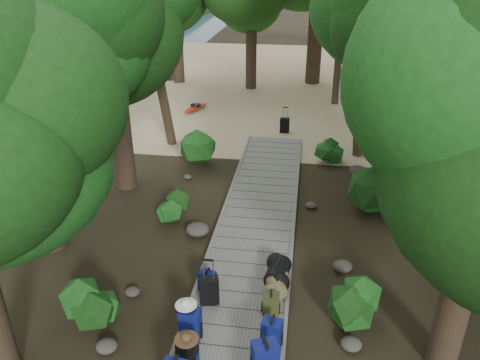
% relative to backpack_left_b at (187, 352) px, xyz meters
% --- Properties ---
extents(ground, '(120.00, 120.00, 0.00)m').
position_rel_backpack_left_b_xyz_m(ground, '(0.62, 4.01, -0.43)').
color(ground, '#2C2516').
rests_on(ground, ground).
extents(sand_beach, '(40.00, 22.00, 0.02)m').
position_rel_backpack_left_b_xyz_m(sand_beach, '(0.62, 20.01, -0.42)').
color(sand_beach, '#CAB588').
rests_on(sand_beach, ground).
extents(boardwalk, '(2.00, 12.00, 0.12)m').
position_rel_backpack_left_b_xyz_m(boardwalk, '(0.62, 5.01, -0.37)').
color(boardwalk, slate).
rests_on(boardwalk, ground).
extents(backpack_left_b, '(0.36, 0.27, 0.61)m').
position_rel_backpack_left_b_xyz_m(backpack_left_b, '(0.00, 0.00, 0.00)').
color(backpack_left_b, black).
rests_on(backpack_left_b, boardwalk).
extents(backpack_left_c, '(0.39, 0.29, 0.70)m').
position_rel_backpack_left_b_xyz_m(backpack_left_c, '(-0.11, 0.65, 0.04)').
color(backpack_left_c, navy).
rests_on(backpack_left_c, boardwalk).
extents(backpack_left_d, '(0.38, 0.32, 0.50)m').
position_rel_backpack_left_b_xyz_m(backpack_left_d, '(-0.08, 1.98, -0.06)').
color(backpack_left_d, navy).
rests_on(backpack_left_d, boardwalk).
extents(backpack_right_b, '(0.50, 0.43, 0.76)m').
position_rel_backpack_left_b_xyz_m(backpack_right_b, '(1.30, -0.01, 0.08)').
color(backpack_right_b, navy).
rests_on(backpack_right_b, boardwalk).
extents(backpack_right_c, '(0.40, 0.32, 0.60)m').
position_rel_backpack_left_b_xyz_m(backpack_right_c, '(1.36, 0.68, -0.01)').
color(backpack_right_c, navy).
rests_on(backpack_right_c, boardwalk).
extents(backpack_right_d, '(0.34, 0.25, 0.49)m').
position_rel_backpack_left_b_xyz_m(backpack_right_d, '(1.27, 1.50, -0.06)').
color(backpack_right_d, '#333719').
rests_on(backpack_right_d, boardwalk).
extents(duffel_right_khaki, '(0.51, 0.65, 0.38)m').
position_rel_backpack_left_b_xyz_m(duffel_right_khaki, '(1.32, 2.13, -0.12)').
color(duffel_right_khaki, brown).
rests_on(duffel_right_khaki, boardwalk).
extents(duffel_right_black, '(0.56, 0.77, 0.44)m').
position_rel_backpack_left_b_xyz_m(duffel_right_black, '(1.34, 2.50, -0.09)').
color(duffel_right_black, black).
rests_on(duffel_right_black, boardwalk).
extents(suitcase_on_boardwalk, '(0.43, 0.31, 0.59)m').
position_rel_backpack_left_b_xyz_m(suitcase_on_boardwalk, '(0.04, 1.61, -0.01)').
color(suitcase_on_boardwalk, black).
rests_on(suitcase_on_boardwalk, boardwalk).
extents(lone_suitcase_on_sand, '(0.38, 0.23, 0.58)m').
position_rel_backpack_left_b_xyz_m(lone_suitcase_on_sand, '(0.92, 11.91, -0.11)').
color(lone_suitcase_on_sand, black).
rests_on(lone_suitcase_on_sand, sand_beach).
extents(hat_brown, '(0.41, 0.41, 0.12)m').
position_rel_backpack_left_b_xyz_m(hat_brown, '(0.01, -0.02, 0.37)').
color(hat_brown, '#51351E').
rests_on(hat_brown, backpack_left_b).
extents(hat_white, '(0.39, 0.39, 0.13)m').
position_rel_backpack_left_b_xyz_m(hat_white, '(-0.18, 0.69, 0.46)').
color(hat_white, silver).
rests_on(hat_white, backpack_left_c).
extents(kayak, '(1.94, 3.53, 0.35)m').
position_rel_backpack_left_b_xyz_m(kayak, '(-3.20, 14.17, -0.23)').
color(kayak, '#B6270F').
rests_on(kayak, sand_beach).
extents(sun_lounger, '(1.09, 2.06, 0.63)m').
position_rel_backpack_left_b_xyz_m(sun_lounger, '(4.28, 13.80, -0.09)').
color(sun_lounger, silver).
rests_on(sun_lounger, sand_beach).
extents(tree_right_c, '(4.71, 4.71, 8.15)m').
position_rel_backpack_left_b_xyz_m(tree_right_c, '(4.72, 5.98, 3.65)').
color(tree_right_c, black).
rests_on(tree_right_c, ground).
extents(tree_right_e, '(5.26, 5.26, 9.47)m').
position_rel_backpack_left_b_xyz_m(tree_right_e, '(4.89, 10.37, 4.31)').
color(tree_right_e, black).
rests_on(tree_right_e, ground).
extents(tree_right_f, '(5.12, 5.12, 9.15)m').
position_rel_backpack_left_b_xyz_m(tree_right_f, '(7.34, 13.98, 4.15)').
color(tree_right_f, black).
rests_on(tree_right_f, ground).
extents(tree_left_b, '(5.03, 5.03, 9.06)m').
position_rel_backpack_left_b_xyz_m(tree_left_b, '(-4.18, 3.20, 4.10)').
color(tree_left_b, black).
rests_on(tree_left_b, ground).
extents(tree_left_c, '(5.04, 5.04, 8.76)m').
position_rel_backpack_left_b_xyz_m(tree_left_c, '(-3.56, 6.55, 3.95)').
color(tree_left_c, black).
rests_on(tree_left_c, ground).
extents(tree_back_a, '(4.56, 4.56, 7.89)m').
position_rel_backpack_left_b_xyz_m(tree_back_a, '(-1.23, 18.34, 3.52)').
color(tree_back_a, black).
rests_on(tree_back_a, ground).
extents(palm_right_a, '(4.37, 4.37, 7.44)m').
position_rel_backpack_left_b_xyz_m(palm_right_a, '(3.71, 10.24, 3.29)').
color(palm_right_a, '#143F11').
rests_on(palm_right_a, ground).
extents(palm_right_b, '(3.97, 3.97, 7.67)m').
position_rel_backpack_left_b_xyz_m(palm_right_b, '(5.76, 14.54, 3.41)').
color(palm_right_b, '#143F11').
rests_on(palm_right_b, ground).
extents(palm_right_c, '(4.37, 4.37, 6.95)m').
position_rel_backpack_left_b_xyz_m(palm_right_c, '(3.26, 16.35, 3.05)').
color(palm_right_c, '#143F11').
rests_on(palm_right_c, ground).
extents(palm_left_a, '(4.58, 4.58, 7.28)m').
position_rel_backpack_left_b_xyz_m(palm_left_a, '(-3.41, 10.07, 3.21)').
color(palm_left_a, '#143F11').
rests_on(palm_left_a, ground).
extents(rock_left_a, '(0.39, 0.35, 0.22)m').
position_rel_backpack_left_b_xyz_m(rock_left_a, '(-1.55, 0.22, -0.32)').
color(rock_left_a, '#4C473F').
rests_on(rock_left_a, ground).
extents(rock_left_b, '(0.31, 0.28, 0.17)m').
position_rel_backpack_left_b_xyz_m(rock_left_b, '(-1.63, 1.73, -0.34)').
color(rock_left_b, '#4C473F').
rests_on(rock_left_b, ground).
extents(rock_left_c, '(0.58, 0.52, 0.32)m').
position_rel_backpack_left_b_xyz_m(rock_left_c, '(-0.80, 4.18, -0.27)').
color(rock_left_c, '#4C473F').
rests_on(rock_left_c, ground).
extents(rock_left_d, '(0.27, 0.24, 0.15)m').
position_rel_backpack_left_b_xyz_m(rock_left_d, '(-1.86, 7.30, -0.35)').
color(rock_left_d, '#4C473F').
rests_on(rock_left_d, ground).
extents(rock_right_a, '(0.39, 0.35, 0.21)m').
position_rel_backpack_left_b_xyz_m(rock_right_a, '(2.78, 0.91, -0.32)').
color(rock_right_a, '#4C473F').
rests_on(rock_right_a, ground).
extents(rock_right_b, '(0.44, 0.39, 0.24)m').
position_rel_backpack_left_b_xyz_m(rock_right_b, '(2.74, 3.21, -0.31)').
color(rock_right_b, '#4C473F').
rests_on(rock_right_b, ground).
extents(rock_right_c, '(0.31, 0.28, 0.17)m').
position_rel_backpack_left_b_xyz_m(rock_right_c, '(2.02, 5.99, -0.34)').
color(rock_right_c, '#4C473F').
rests_on(rock_right_c, ground).
extents(rock_right_d, '(0.57, 0.51, 0.31)m').
position_rel_backpack_left_b_xyz_m(rock_right_d, '(3.47, 8.37, -0.27)').
color(rock_right_d, '#4C473F').
rests_on(rock_right_d, ground).
extents(shrub_left_a, '(1.00, 1.00, 0.90)m').
position_rel_backpack_left_b_xyz_m(shrub_left_a, '(-2.08, 0.75, 0.02)').
color(shrub_left_a, '#144314').
rests_on(shrub_left_a, ground).
extents(shrub_left_b, '(0.83, 0.83, 0.74)m').
position_rel_backpack_left_b_xyz_m(shrub_left_b, '(-1.56, 4.77, -0.06)').
color(shrub_left_b, '#144314').
rests_on(shrub_left_b, ground).
extents(shrub_left_c, '(1.32, 1.32, 1.19)m').
position_rel_backpack_left_b_xyz_m(shrub_left_c, '(-1.79, 8.45, 0.17)').
color(shrub_left_c, '#144314').
rests_on(shrub_left_c, ground).
extents(shrub_right_a, '(0.98, 0.98, 0.88)m').
position_rel_backpack_left_b_xyz_m(shrub_right_a, '(2.80, 1.64, 0.01)').
color(shrub_right_a, '#144314').
rests_on(shrub_right_a, ground).
extents(shrub_right_b, '(1.33, 1.33, 1.20)m').
position_rel_backpack_left_b_xyz_m(shrub_right_b, '(3.59, 6.02, 0.17)').
color(shrub_right_b, '#144314').
rests_on(shrub_right_b, ground).
extents(shrub_right_c, '(0.88, 0.88, 0.79)m').
position_rel_backpack_left_b_xyz_m(shrub_right_c, '(2.63, 9.22, -0.03)').
color(shrub_right_c, '#144314').
rests_on(shrub_right_c, ground).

